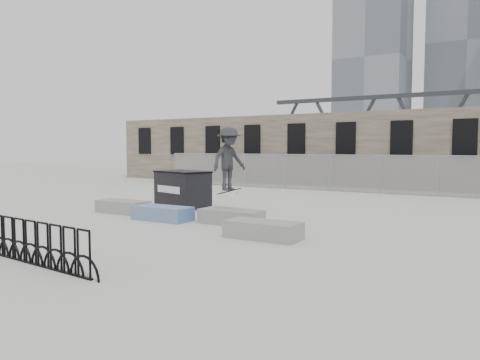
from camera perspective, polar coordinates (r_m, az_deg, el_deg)
name	(u,v)px	position (r m, az deg, el deg)	size (l,w,h in m)	color
ground	(191,222)	(15.29, -5.99, -5.07)	(120.00, 120.00, 0.00)	beige
stone_wall	(352,150)	(29.66, 13.54, 3.60)	(36.00, 2.58, 4.50)	#635B49
chainlink_fence	(330,172)	(26.17, 10.95, 0.93)	(22.06, 0.06, 2.02)	gray
planter_far_left	(123,206)	(17.69, -14.08, -3.11)	(2.00, 0.90, 0.46)	#969593
planter_center_left	(163,213)	(15.68, -9.42, -3.95)	(2.00, 0.90, 0.46)	#3969AC
planter_center_right	(231,216)	(14.70, -1.09, -4.42)	(2.00, 0.90, 0.46)	#969593
planter_offset	(263,229)	(12.40, 2.83, -6.00)	(2.00, 0.90, 0.46)	#969593
dumpster	(182,189)	(18.88, -7.02, -1.09)	(2.51, 1.92, 1.46)	black
bike_rack	(25,242)	(10.80, -24.74, -6.86)	(4.93, 0.46, 0.90)	black
skyline_towers	(472,56)	(107.84, 26.48, 13.40)	(58.00, 28.00, 48.00)	slate
skateboarder	(229,159)	(14.84, -1.37, 2.57)	(1.04, 1.44, 2.15)	#2A2A2D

